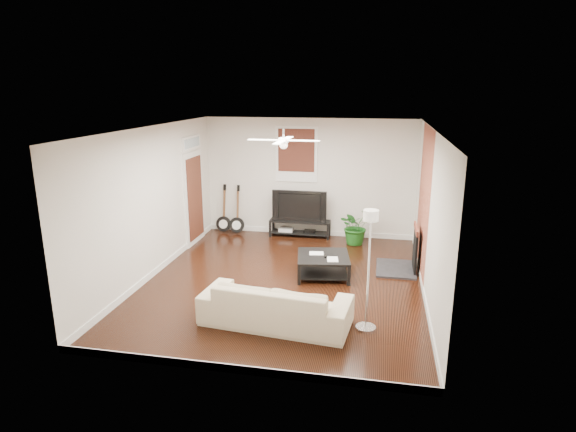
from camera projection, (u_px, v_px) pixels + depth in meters
name	position (u px, v px, depth m)	size (l,w,h in m)	color
room	(284.00, 208.00, 8.44)	(5.01, 6.01, 2.81)	black
brick_accent	(424.00, 202.00, 8.93)	(0.02, 2.20, 2.80)	#9C4632
fireplace	(405.00, 248.00, 9.23)	(0.80, 1.10, 0.92)	black
window_back	(296.00, 155.00, 11.17)	(1.00, 0.06, 1.30)	#3A150F
door_left	(194.00, 189.00, 10.74)	(0.08, 1.00, 2.50)	white
tv_stand	(300.00, 228.00, 11.42)	(1.44, 0.38, 0.40)	black
tv	(300.00, 205.00, 11.29)	(1.29, 0.17, 0.74)	black
coffee_table	(323.00, 266.00, 9.03)	(0.96, 0.96, 0.40)	black
sofa	(276.00, 304.00, 7.15)	(2.25, 0.88, 0.66)	#C1AF91
floor_lamp	(368.00, 271.00, 6.85)	(0.30, 0.30, 1.84)	white
potted_plant	(356.00, 226.00, 10.83)	(0.77, 0.67, 0.85)	#1A5A19
guitar_left	(223.00, 209.00, 11.64)	(0.37, 0.26, 1.20)	black
guitar_right	(236.00, 210.00, 11.55)	(0.37, 0.26, 1.20)	black
ceiling_fan	(284.00, 140.00, 8.13)	(1.24, 1.24, 0.32)	white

